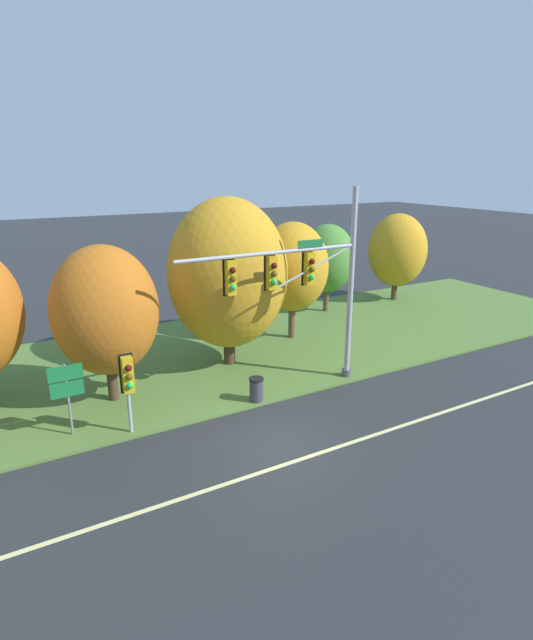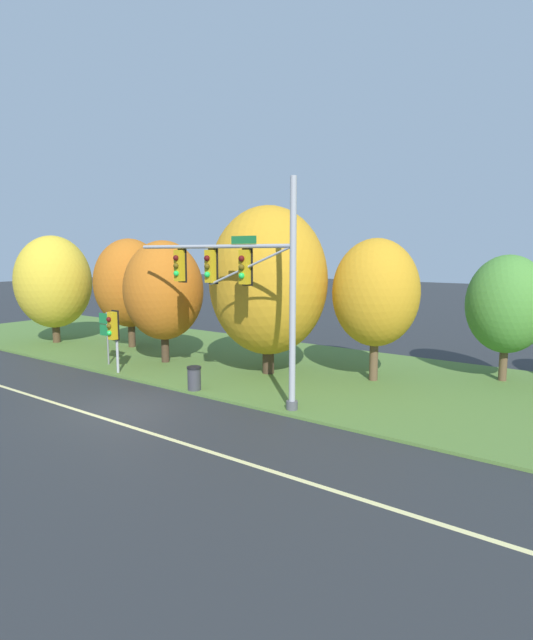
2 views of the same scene
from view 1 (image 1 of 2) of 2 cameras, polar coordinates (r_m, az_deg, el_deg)
The scene contains 12 objects.
ground_plane at distance 16.82m, azimuth 1.43°, elevation -13.75°, with size 160.00×160.00×0.00m, color #282B2D.
lane_stripe at distance 15.96m, azimuth 3.72°, elevation -15.66°, with size 36.00×0.16×0.01m, color beige.
grass_verge at distance 23.53m, azimuth -8.91°, elevation -4.38°, with size 48.00×11.50×0.10m, color #517533.
traffic_signal_mast at distance 18.94m, azimuth 4.41°, elevation 4.62°, with size 7.55×0.49×7.81m.
pedestrian_signal_near_kerb at distance 16.74m, azimuth -15.56°, elevation -6.48°, with size 0.46×0.55×2.82m.
route_sign_post at distance 17.46m, azimuth -21.85°, elevation -7.17°, with size 1.08×0.08×2.52m.
tree_behind_signpost at distance 18.98m, azimuth -17.94°, elevation 1.00°, with size 3.83×3.83×5.92m.
tree_mid_verge at distance 21.50m, azimuth -4.46°, elevation 5.29°, with size 5.17×5.17×7.35m.
tree_tall_centre at distance 24.99m, azimuth 3.01°, elevation 6.04°, with size 3.57×3.57×5.93m.
tree_right_far at distance 30.07m, azimuth 6.99°, elevation 6.97°, with size 3.25×3.25×5.26m.
tree_furthest_back at distance 33.57m, azimuth 14.73°, elevation 7.70°, with size 3.74×3.74×5.62m.
trash_bin at distance 19.00m, azimuth -1.17°, elevation -7.93°, with size 0.56×0.56×0.93m.
Camera 1 is at (-7.40, -12.34, 8.70)m, focal length 28.00 mm.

